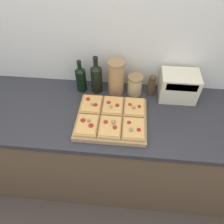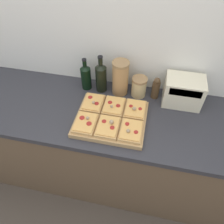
{
  "view_description": "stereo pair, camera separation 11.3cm",
  "coord_description": "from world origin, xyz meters",
  "px_view_note": "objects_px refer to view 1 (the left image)",
  "views": [
    {
      "loc": [
        0.16,
        -0.7,
        2.02
      ],
      "look_at": [
        0.07,
        0.28,
        0.96
      ],
      "focal_mm": 35.0,
      "sensor_mm": 36.0,
      "label": 1
    },
    {
      "loc": [
        0.28,
        -0.69,
        2.02
      ],
      "look_at": [
        0.07,
        0.28,
        0.96
      ],
      "focal_mm": 35.0,
      "sensor_mm": 36.0,
      "label": 2
    }
  ],
  "objects_px": {
    "grain_jar_short": "(135,85)",
    "olive_oil_bottle": "(81,79)",
    "pepper_mill": "(152,85)",
    "cutting_board": "(112,119)",
    "wine_bottle": "(97,78)",
    "toaster_oven": "(179,86)",
    "grain_jar_tall": "(116,77)"
  },
  "relations": [
    {
      "from": "grain_jar_short",
      "to": "olive_oil_bottle",
      "type": "bearing_deg",
      "value": 180.0
    },
    {
      "from": "olive_oil_bottle",
      "to": "pepper_mill",
      "type": "bearing_deg",
      "value": -0.0
    },
    {
      "from": "cutting_board",
      "to": "pepper_mill",
      "type": "height_order",
      "value": "pepper_mill"
    },
    {
      "from": "olive_oil_bottle",
      "to": "grain_jar_short",
      "type": "relative_size",
      "value": 1.68
    },
    {
      "from": "wine_bottle",
      "to": "pepper_mill",
      "type": "xyz_separation_m",
      "value": [
        0.4,
        0.0,
        -0.04
      ]
    },
    {
      "from": "wine_bottle",
      "to": "grain_jar_short",
      "type": "xyz_separation_m",
      "value": [
        0.28,
        0.0,
        -0.04
      ]
    },
    {
      "from": "olive_oil_bottle",
      "to": "wine_bottle",
      "type": "height_order",
      "value": "wine_bottle"
    },
    {
      "from": "wine_bottle",
      "to": "pepper_mill",
      "type": "bearing_deg",
      "value": 0.0
    },
    {
      "from": "grain_jar_short",
      "to": "pepper_mill",
      "type": "distance_m",
      "value": 0.12
    },
    {
      "from": "wine_bottle",
      "to": "pepper_mill",
      "type": "height_order",
      "value": "wine_bottle"
    },
    {
      "from": "cutting_board",
      "to": "olive_oil_bottle",
      "type": "height_order",
      "value": "olive_oil_bottle"
    },
    {
      "from": "olive_oil_bottle",
      "to": "pepper_mill",
      "type": "xyz_separation_m",
      "value": [
        0.52,
        -0.0,
        -0.02
      ]
    },
    {
      "from": "cutting_board",
      "to": "pepper_mill",
      "type": "relative_size",
      "value": 2.65
    },
    {
      "from": "cutting_board",
      "to": "olive_oil_bottle",
      "type": "bearing_deg",
      "value": 130.82
    },
    {
      "from": "olive_oil_bottle",
      "to": "toaster_oven",
      "type": "bearing_deg",
      "value": -1.11
    },
    {
      "from": "grain_jar_tall",
      "to": "toaster_oven",
      "type": "height_order",
      "value": "grain_jar_tall"
    },
    {
      "from": "pepper_mill",
      "to": "toaster_oven",
      "type": "distance_m",
      "value": 0.19
    },
    {
      "from": "cutting_board",
      "to": "toaster_oven",
      "type": "xyz_separation_m",
      "value": [
        0.45,
        0.28,
        0.09
      ]
    },
    {
      "from": "olive_oil_bottle",
      "to": "grain_jar_tall",
      "type": "xyz_separation_m",
      "value": [
        0.26,
        -0.0,
        0.03
      ]
    },
    {
      "from": "cutting_board",
      "to": "wine_bottle",
      "type": "distance_m",
      "value": 0.34
    },
    {
      "from": "cutting_board",
      "to": "grain_jar_short",
      "type": "bearing_deg",
      "value": 63.95
    },
    {
      "from": "olive_oil_bottle",
      "to": "wine_bottle",
      "type": "distance_m",
      "value": 0.12
    },
    {
      "from": "grain_jar_tall",
      "to": "grain_jar_short",
      "type": "distance_m",
      "value": 0.15
    },
    {
      "from": "toaster_oven",
      "to": "cutting_board",
      "type": "bearing_deg",
      "value": -148.14
    },
    {
      "from": "grain_jar_short",
      "to": "pepper_mill",
      "type": "bearing_deg",
      "value": -0.0
    },
    {
      "from": "cutting_board",
      "to": "pepper_mill",
      "type": "xyz_separation_m",
      "value": [
        0.26,
        0.3,
        0.07
      ]
    },
    {
      "from": "grain_jar_tall",
      "to": "toaster_oven",
      "type": "relative_size",
      "value": 0.93
    },
    {
      "from": "olive_oil_bottle",
      "to": "toaster_oven",
      "type": "xyz_separation_m",
      "value": [
        0.71,
        -0.01,
        -0.0
      ]
    },
    {
      "from": "pepper_mill",
      "to": "wine_bottle",
      "type": "bearing_deg",
      "value": 180.0
    },
    {
      "from": "grain_jar_short",
      "to": "pepper_mill",
      "type": "relative_size",
      "value": 0.87
    },
    {
      "from": "grain_jar_tall",
      "to": "pepper_mill",
      "type": "distance_m",
      "value": 0.26
    },
    {
      "from": "grain_jar_tall",
      "to": "toaster_oven",
      "type": "bearing_deg",
      "value": -1.75
    }
  ]
}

